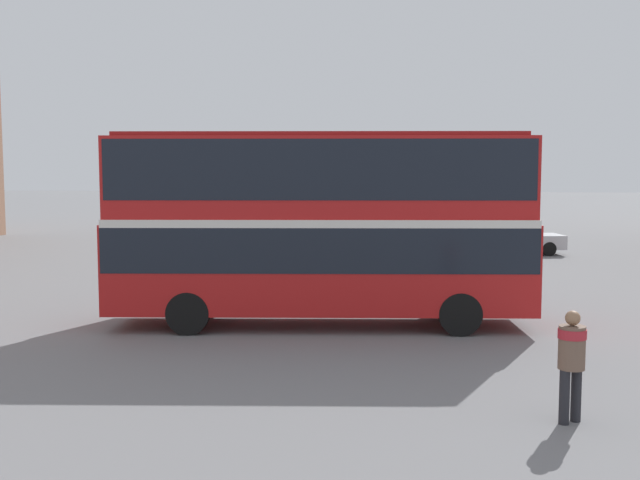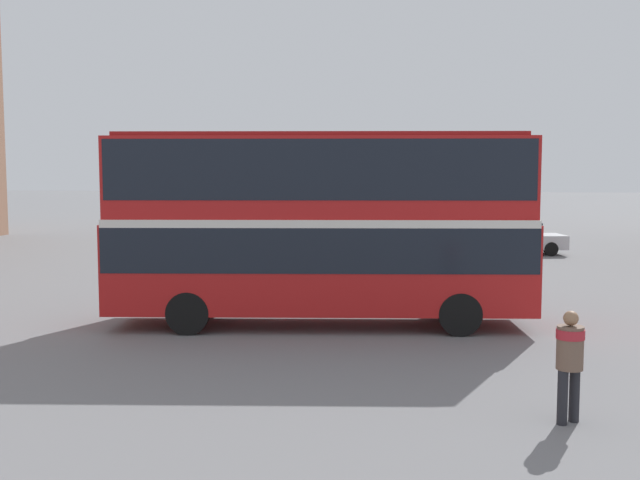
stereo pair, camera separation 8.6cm
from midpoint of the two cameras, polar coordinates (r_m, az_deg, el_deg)
The scene contains 5 objects.
ground_plane at distance 19.71m, azimuth 1.45°, elevation -6.21°, with size 240.00×240.00×0.00m, color slate.
double_decker_bus at distance 18.86m, azimuth -0.13°, elevation 1.80°, with size 10.72×3.61×4.86m.
pedestrian_foreground at distance 12.38m, azimuth 18.43°, elevation -8.28°, with size 0.61×0.61×1.78m.
parked_car_kerb_near at distance 36.38m, azimuth 14.45°, elevation 0.15°, with size 4.64×2.52×1.51m.
parked_car_kerb_far at distance 37.77m, azimuth -2.27°, elevation 0.49°, with size 4.55×2.06×1.51m.
Camera 1 is at (1.63, -19.25, 3.94)m, focal length 42.00 mm.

